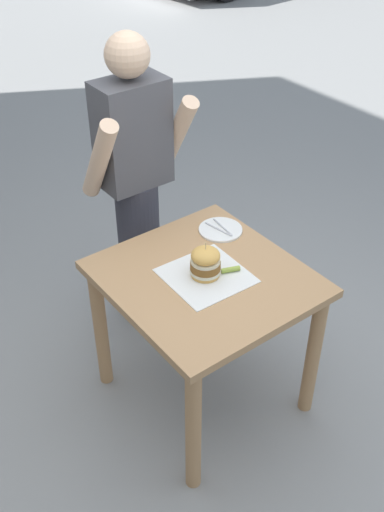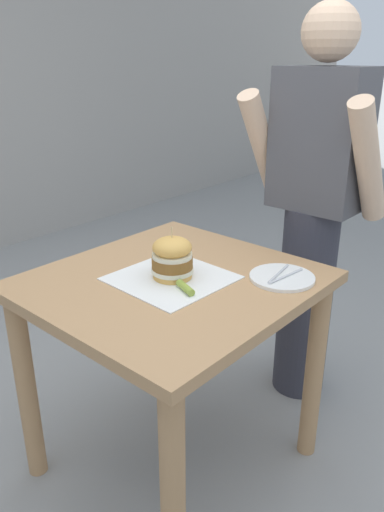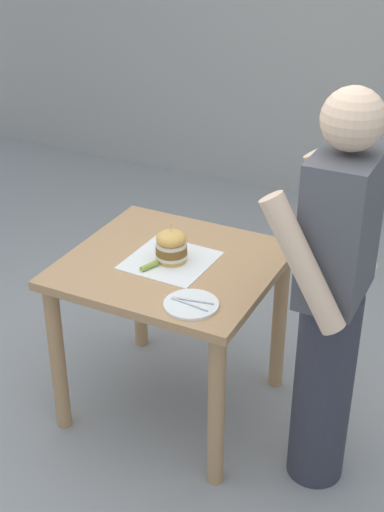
# 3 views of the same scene
# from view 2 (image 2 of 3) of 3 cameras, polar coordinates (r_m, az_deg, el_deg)

# --- Properties ---
(ground_plane) EXTENTS (80.00, 80.00, 0.00)m
(ground_plane) POSITION_cam_2_polar(r_m,az_deg,el_deg) (2.15, -1.90, -22.19)
(ground_plane) COLOR gray
(patio_table) EXTENTS (0.85, 0.90, 0.80)m
(patio_table) POSITION_cam_2_polar(r_m,az_deg,el_deg) (1.76, -2.16, -6.96)
(patio_table) COLOR tan
(patio_table) RESTS_ON ground
(serving_paper) EXTENTS (0.37, 0.37, 0.00)m
(serving_paper) POSITION_cam_2_polar(r_m,az_deg,el_deg) (1.69, -2.38, -2.53)
(serving_paper) COLOR white
(serving_paper) RESTS_ON patio_table
(sandwich) EXTENTS (0.14, 0.14, 0.18)m
(sandwich) POSITION_cam_2_polar(r_m,az_deg,el_deg) (1.67, -2.13, -0.15)
(sandwich) COLOR gold
(sandwich) RESTS_ON serving_paper
(pickle_spear) EXTENTS (0.09, 0.05, 0.02)m
(pickle_spear) POSITION_cam_2_polar(r_m,az_deg,el_deg) (1.59, -0.77, -3.64)
(pickle_spear) COLOR #8EA83D
(pickle_spear) RESTS_ON serving_paper
(side_plate_with_forks) EXTENTS (0.22, 0.22, 0.02)m
(side_plate_with_forks) POSITION_cam_2_polar(r_m,az_deg,el_deg) (1.71, 10.25, -2.41)
(side_plate_with_forks) COLOR white
(side_plate_with_forks) RESTS_ON patio_table
(diner_across_table) EXTENTS (0.55, 0.35, 1.69)m
(diner_across_table) POSITION_cam_2_polar(r_m,az_deg,el_deg) (2.18, 13.67, 5.01)
(diner_across_table) COLOR #33333D
(diner_across_table) RESTS_ON ground
(parked_car_near_curb) EXTENTS (4.24, 1.91, 1.60)m
(parked_car_near_curb) POSITION_cam_2_polar(r_m,az_deg,el_deg) (11.12, -3.00, 18.05)
(parked_car_near_curb) COLOR #145933
(parked_car_near_curb) RESTS_ON ground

